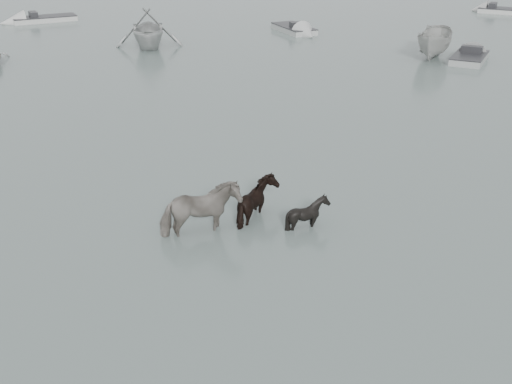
# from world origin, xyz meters

# --- Properties ---
(ground) EXTENTS (140.00, 140.00, 0.00)m
(ground) POSITION_xyz_m (0.00, 0.00, 0.00)
(ground) COLOR #556662
(ground) RESTS_ON ground
(pony_pinto) EXTENTS (2.27, 1.65, 1.75)m
(pony_pinto) POSITION_xyz_m (-3.21, 0.17, 0.87)
(pony_pinto) COLOR black
(pony_pinto) RESTS_ON ground
(pony_dark) EXTENTS (1.29, 1.49, 1.45)m
(pony_dark) POSITION_xyz_m (-1.70, 1.12, 0.73)
(pony_dark) COLOR black
(pony_dark) RESTS_ON ground
(pony_black) EXTENTS (1.28, 1.21, 1.14)m
(pony_black) POSITION_xyz_m (-0.39, 0.63, 0.57)
(pony_black) COLOR black
(pony_black) RESTS_ON ground
(rowboat_trail) EXTENTS (4.75, 5.28, 2.47)m
(rowboat_trail) POSITION_xyz_m (-8.29, 23.62, 1.23)
(rowboat_trail) COLOR #AFB2B0
(rowboat_trail) RESTS_ON ground
(boat_small) EXTENTS (3.35, 4.83, 1.75)m
(boat_small) POSITION_xyz_m (8.01, 21.08, 0.87)
(boat_small) COLOR #A6A7A3
(boat_small) RESTS_ON ground
(skiff_port) EXTENTS (3.38, 4.69, 0.75)m
(skiff_port) POSITION_xyz_m (9.69, 20.07, 0.38)
(skiff_port) COLOR gray
(skiff_port) RESTS_ON ground
(skiff_outer) EXTENTS (6.19, 4.28, 0.75)m
(skiff_outer) POSITION_xyz_m (-17.30, 32.57, 0.38)
(skiff_outer) COLOR #B9B8B3
(skiff_outer) RESTS_ON ground
(skiff_mid) EXTENTS (3.59, 5.41, 0.75)m
(skiff_mid) POSITION_xyz_m (0.57, 28.72, 0.38)
(skiff_mid) COLOR #A5A8A5
(skiff_mid) RESTS_ON ground
(skiff_star) EXTENTS (4.42, 3.24, 0.75)m
(skiff_star) POSITION_xyz_m (16.92, 36.72, 0.38)
(skiff_star) COLOR beige
(skiff_star) RESTS_ON ground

